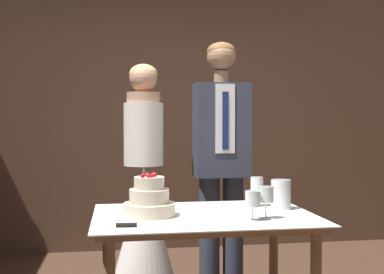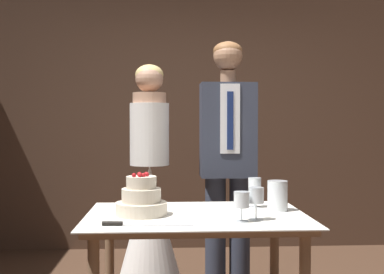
{
  "view_description": "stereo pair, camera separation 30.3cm",
  "coord_description": "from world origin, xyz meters",
  "px_view_note": "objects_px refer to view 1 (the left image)",
  "views": [
    {
      "loc": [
        -0.52,
        -2.63,
        1.28
      ],
      "look_at": [
        -0.05,
        0.37,
        1.2
      ],
      "focal_mm": 45.0,
      "sensor_mm": 36.0,
      "label": 1
    },
    {
      "loc": [
        -0.22,
        -2.67,
        1.28
      ],
      "look_at": [
        -0.05,
        0.37,
        1.2
      ],
      "focal_mm": 45.0,
      "sensor_mm": 36.0,
      "label": 2
    }
  ],
  "objects_px": {
    "bride": "(144,216)",
    "cake_table": "(204,232)",
    "tiered_cake": "(149,201)",
    "groom": "(221,156)",
    "hurricane_candle": "(281,195)",
    "wine_glass_far": "(257,186)",
    "cake_knife": "(144,225)",
    "wine_glass_near": "(253,200)",
    "wine_glass_middle": "(266,196)"
  },
  "relations": [
    {
      "from": "bride",
      "to": "cake_table",
      "type": "bearing_deg",
      "value": -71.37
    },
    {
      "from": "tiered_cake",
      "to": "groom",
      "type": "relative_size",
      "value": 0.15
    },
    {
      "from": "hurricane_candle",
      "to": "bride",
      "type": "height_order",
      "value": "bride"
    },
    {
      "from": "wine_glass_far",
      "to": "cake_knife",
      "type": "bearing_deg",
      "value": -145.81
    },
    {
      "from": "tiered_cake",
      "to": "wine_glass_near",
      "type": "distance_m",
      "value": 0.56
    },
    {
      "from": "wine_glass_near",
      "to": "wine_glass_far",
      "type": "xyz_separation_m",
      "value": [
        0.14,
        0.41,
        0.01
      ]
    },
    {
      "from": "wine_glass_middle",
      "to": "cake_table",
      "type": "bearing_deg",
      "value": 149.38
    },
    {
      "from": "tiered_cake",
      "to": "cake_knife",
      "type": "xyz_separation_m",
      "value": [
        -0.04,
        -0.27,
        -0.08
      ]
    },
    {
      "from": "tiered_cake",
      "to": "wine_glass_middle",
      "type": "height_order",
      "value": "tiered_cake"
    },
    {
      "from": "cake_table",
      "to": "wine_glass_middle",
      "type": "distance_m",
      "value": 0.41
    },
    {
      "from": "bride",
      "to": "tiered_cake",
      "type": "bearing_deg",
      "value": -91.16
    },
    {
      "from": "wine_glass_near",
      "to": "cake_table",
      "type": "bearing_deg",
      "value": 135.07
    },
    {
      "from": "cake_knife",
      "to": "hurricane_candle",
      "type": "bearing_deg",
      "value": 27.94
    },
    {
      "from": "cake_table",
      "to": "wine_glass_near",
      "type": "height_order",
      "value": "wine_glass_near"
    },
    {
      "from": "cake_knife",
      "to": "hurricane_candle",
      "type": "xyz_separation_m",
      "value": [
        0.81,
        0.36,
        0.07
      ]
    },
    {
      "from": "hurricane_candle",
      "to": "groom",
      "type": "xyz_separation_m",
      "value": [
        -0.19,
        0.75,
        0.18
      ]
    },
    {
      "from": "cake_table",
      "to": "tiered_cake",
      "type": "distance_m",
      "value": 0.35
    },
    {
      "from": "wine_glass_near",
      "to": "wine_glass_middle",
      "type": "relative_size",
      "value": 0.91
    },
    {
      "from": "wine_glass_near",
      "to": "groom",
      "type": "distance_m",
      "value": 1.06
    },
    {
      "from": "cake_table",
      "to": "wine_glass_middle",
      "type": "relative_size",
      "value": 7.1
    },
    {
      "from": "tiered_cake",
      "to": "hurricane_candle",
      "type": "distance_m",
      "value": 0.77
    },
    {
      "from": "cake_table",
      "to": "cake_knife",
      "type": "height_order",
      "value": "cake_knife"
    },
    {
      "from": "wine_glass_near",
      "to": "groom",
      "type": "xyz_separation_m",
      "value": [
        0.07,
        1.05,
        0.15
      ]
    },
    {
      "from": "hurricane_candle",
      "to": "wine_glass_middle",
      "type": "bearing_deg",
      "value": -123.75
    },
    {
      "from": "wine_glass_far",
      "to": "wine_glass_near",
      "type": "bearing_deg",
      "value": -109.3
    },
    {
      "from": "cake_table",
      "to": "bride",
      "type": "xyz_separation_m",
      "value": [
        -0.28,
        0.84,
        -0.06
      ]
    },
    {
      "from": "cake_table",
      "to": "wine_glass_far",
      "type": "bearing_deg",
      "value": 28.82
    },
    {
      "from": "tiered_cake",
      "to": "groom",
      "type": "distance_m",
      "value": 1.04
    },
    {
      "from": "wine_glass_near",
      "to": "hurricane_candle",
      "type": "relative_size",
      "value": 0.89
    },
    {
      "from": "tiered_cake",
      "to": "wine_glass_far",
      "type": "xyz_separation_m",
      "value": [
        0.66,
        0.2,
        0.04
      ]
    },
    {
      "from": "tiered_cake",
      "to": "groom",
      "type": "xyz_separation_m",
      "value": [
        0.58,
        0.84,
        0.18
      ]
    },
    {
      "from": "wine_glass_middle",
      "to": "wine_glass_far",
      "type": "relative_size",
      "value": 0.96
    },
    {
      "from": "hurricane_candle",
      "to": "groom",
      "type": "relative_size",
      "value": 0.09
    },
    {
      "from": "wine_glass_middle",
      "to": "wine_glass_far",
      "type": "bearing_deg",
      "value": 80.48
    },
    {
      "from": "cake_knife",
      "to": "bride",
      "type": "xyz_separation_m",
      "value": [
        0.06,
        1.11,
        -0.17
      ]
    },
    {
      "from": "hurricane_candle",
      "to": "groom",
      "type": "bearing_deg",
      "value": 103.99
    },
    {
      "from": "wine_glass_near",
      "to": "wine_glass_middle",
      "type": "height_order",
      "value": "wine_glass_middle"
    },
    {
      "from": "cake_knife",
      "to": "tiered_cake",
      "type": "bearing_deg",
      "value": 85.27
    },
    {
      "from": "cake_knife",
      "to": "wine_glass_near",
      "type": "distance_m",
      "value": 0.57
    },
    {
      "from": "cake_knife",
      "to": "bride",
      "type": "height_order",
      "value": "bride"
    },
    {
      "from": "bride",
      "to": "groom",
      "type": "relative_size",
      "value": 0.91
    },
    {
      "from": "tiered_cake",
      "to": "wine_glass_near",
      "type": "xyz_separation_m",
      "value": [
        0.51,
        -0.21,
        0.02
      ]
    },
    {
      "from": "wine_glass_middle",
      "to": "groom",
      "type": "distance_m",
      "value": 1.02
    },
    {
      "from": "hurricane_candle",
      "to": "cake_table",
      "type": "bearing_deg",
      "value": -170.06
    },
    {
      "from": "cake_knife",
      "to": "wine_glass_near",
      "type": "bearing_deg",
      "value": 10.45
    },
    {
      "from": "tiered_cake",
      "to": "wine_glass_middle",
      "type": "bearing_deg",
      "value": -15.87
    },
    {
      "from": "cake_table",
      "to": "wine_glass_near",
      "type": "bearing_deg",
      "value": -44.93
    },
    {
      "from": "wine_glass_middle",
      "to": "hurricane_candle",
      "type": "height_order",
      "value": "hurricane_candle"
    },
    {
      "from": "hurricane_candle",
      "to": "bride",
      "type": "xyz_separation_m",
      "value": [
        -0.75,
        0.75,
        -0.25
      ]
    },
    {
      "from": "wine_glass_far",
      "to": "groom",
      "type": "xyz_separation_m",
      "value": [
        -0.08,
        0.64,
        0.14
      ]
    }
  ]
}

